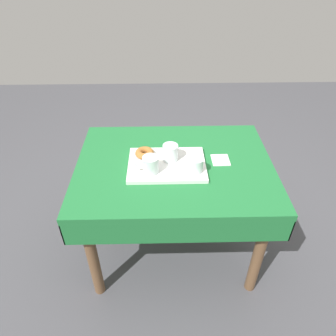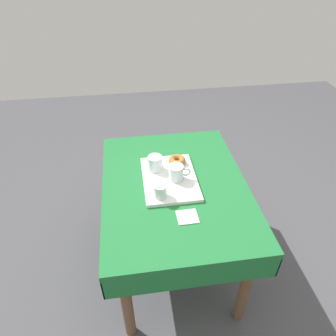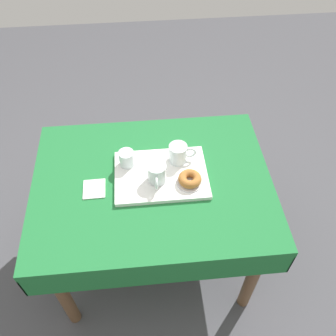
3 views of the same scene
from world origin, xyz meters
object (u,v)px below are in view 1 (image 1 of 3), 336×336
at_px(donut_plate_left, 145,156).
at_px(sugar_donut_left, 145,153).
at_px(serving_tray, 167,165).
at_px(paper_napkin, 220,160).
at_px(dining_table, 174,177).
at_px(tea_mug_left, 150,165).
at_px(water_glass_near, 196,166).
at_px(tea_mug_right, 170,153).

distance_m(donut_plate_left, sugar_donut_left, 0.02).
distance_m(serving_tray, sugar_donut_left, 0.15).
distance_m(sugar_donut_left, paper_napkin, 0.45).
xyz_separation_m(dining_table, serving_tray, (0.04, 0.02, 0.12)).
bearing_deg(dining_table, serving_tray, 28.96).
xyz_separation_m(tea_mug_left, water_glass_near, (-0.25, -0.00, -0.01)).
height_order(dining_table, serving_tray, serving_tray).
xyz_separation_m(dining_table, donut_plate_left, (0.17, -0.04, 0.13)).
bearing_deg(donut_plate_left, dining_table, 166.35).
bearing_deg(serving_tray, water_glass_near, 154.45).
relative_size(donut_plate_left, paper_napkin, 1.12).
relative_size(tea_mug_left, tea_mug_right, 1.00).
distance_m(water_glass_near, sugar_donut_left, 0.32).
bearing_deg(donut_plate_left, paper_napkin, 177.67).
xyz_separation_m(tea_mug_left, paper_napkin, (-0.41, -0.13, -0.06)).
distance_m(dining_table, water_glass_near, 0.22).
relative_size(serving_tray, paper_napkin, 3.98).
bearing_deg(tea_mug_right, donut_plate_left, -11.20).
distance_m(serving_tray, paper_napkin, 0.32).
height_order(dining_table, tea_mug_left, tea_mug_left).
bearing_deg(sugar_donut_left, water_glass_near, 153.53).
relative_size(serving_tray, sugar_donut_left, 4.05).
height_order(serving_tray, paper_napkin, serving_tray).
bearing_deg(dining_table, sugar_donut_left, -13.65).
bearing_deg(dining_table, paper_napkin, -174.95).
bearing_deg(tea_mug_right, dining_table, 152.41).
xyz_separation_m(donut_plate_left, sugar_donut_left, (0.00, -0.00, 0.02)).
xyz_separation_m(dining_table, paper_napkin, (-0.27, -0.02, 0.11)).
xyz_separation_m(dining_table, sugar_donut_left, (0.17, -0.04, 0.15)).
height_order(serving_tray, tea_mug_right, tea_mug_right).
relative_size(serving_tray, donut_plate_left, 3.56).
relative_size(tea_mug_right, water_glass_near, 1.66).
xyz_separation_m(serving_tray, water_glass_near, (-0.16, 0.08, 0.05)).
bearing_deg(dining_table, water_glass_near, 138.37).
xyz_separation_m(tea_mug_left, sugar_donut_left, (0.04, -0.14, -0.02)).
bearing_deg(water_glass_near, donut_plate_left, -26.47).
xyz_separation_m(tea_mug_right, donut_plate_left, (0.15, -0.03, -0.04)).
distance_m(dining_table, paper_napkin, 0.29).
bearing_deg(water_glass_near, tea_mug_left, 0.36).
relative_size(serving_tray, water_glass_near, 5.47).
relative_size(water_glass_near, paper_napkin, 0.73).
relative_size(tea_mug_left, paper_napkin, 1.21).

